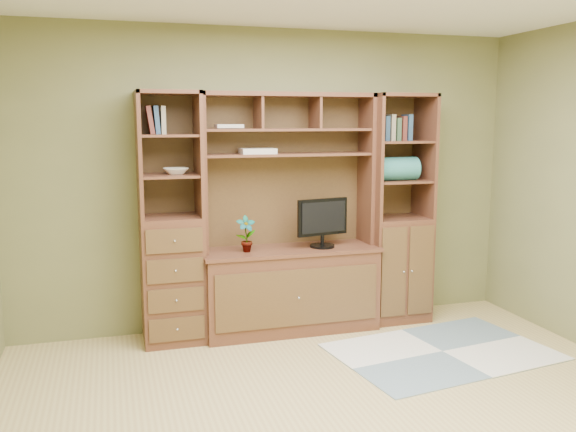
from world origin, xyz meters
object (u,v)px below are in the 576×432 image
object	(u,v)px
left_tower	(171,219)
right_tower	(397,209)
center_hutch	(290,214)
monitor	(323,214)

from	to	relation	value
left_tower	right_tower	distance (m)	2.02
center_hutch	monitor	size ratio (longest dim) A/B	3.51
right_tower	monitor	bearing A→B (deg)	-174.24
center_hutch	right_tower	world-z (taller)	same
left_tower	monitor	size ratio (longest dim) A/B	3.51
monitor	center_hutch	bearing A→B (deg)	161.78
center_hutch	left_tower	world-z (taller)	same
center_hutch	monitor	bearing A→B (deg)	-7.09
center_hutch	left_tower	xyz separation A→B (m)	(-1.00, 0.04, 0.00)
center_hutch	right_tower	distance (m)	1.03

